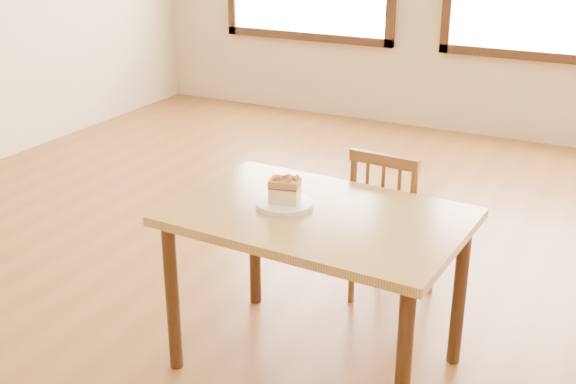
# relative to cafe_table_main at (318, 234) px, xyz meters

# --- Properties ---
(ground) EXTENTS (8.00, 8.00, 0.00)m
(ground) POSITION_rel_cafe_table_main_xyz_m (-0.02, -0.11, -0.65)
(ground) COLOR brown
(cafe_table_main) EXTENTS (1.25, 0.86, 0.75)m
(cafe_table_main) POSITION_rel_cafe_table_main_xyz_m (0.00, 0.00, 0.00)
(cafe_table_main) COLOR #B88B47
(cafe_table_main) RESTS_ON ground
(cafe_chair_main) EXTENTS (0.42, 0.42, 0.86)m
(cafe_chair_main) POSITION_rel_cafe_table_main_xyz_m (0.09, 0.69, -0.22)
(cafe_chair_main) COLOR brown
(cafe_chair_main) RESTS_ON ground
(plate) EXTENTS (0.25, 0.25, 0.02)m
(plate) POSITION_rel_cafe_table_main_xyz_m (-0.16, -0.00, 0.11)
(plate) COLOR white
(plate) RESTS_ON cafe_table_main
(cake_slice) EXTENTS (0.14, 0.12, 0.12)m
(cake_slice) POSITION_rel_cafe_table_main_xyz_m (-0.16, -0.00, 0.17)
(cake_slice) COLOR #EDC686
(cake_slice) RESTS_ON plate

